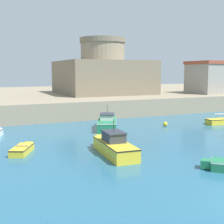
{
  "coord_description": "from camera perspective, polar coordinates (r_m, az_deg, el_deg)",
  "views": [
    {
      "loc": [
        -11.75,
        -9.04,
        5.91
      ],
      "look_at": [
        0.39,
        18.09,
        2.0
      ],
      "focal_mm": 50.0,
      "sensor_mm": 36.0,
      "label": 1
    }
  ],
  "objects": [
    {
      "name": "motorboat_yellow_8",
      "position": [
        22.33,
        0.37,
        -6.21
      ],
      "size": [
        2.06,
        5.97,
        2.56
      ],
      "color": "yellow",
      "rests_on": "ground"
    },
    {
      "name": "dinghy_yellow_6",
      "position": [
        23.69,
        -16.06,
        -6.56
      ],
      "size": [
        2.13,
        3.16,
        0.59
      ],
      "color": "yellow",
      "rests_on": "ground"
    },
    {
      "name": "quay_seawall",
      "position": [
        56.29,
        -11.98,
        2.46
      ],
      "size": [
        120.0,
        40.0,
        2.26
      ],
      "primitive_type": "cube",
      "color": "gray",
      "rests_on": "ground"
    },
    {
      "name": "mooring_buoy",
      "position": [
        34.12,
        9.71,
        -2.17
      ],
      "size": [
        0.49,
        0.49,
        0.49
      ],
      "primitive_type": "sphere",
      "color": "yellow",
      "rests_on": "ground"
    },
    {
      "name": "harbor_shed_mid_row",
      "position": [
        54.16,
        17.31,
        6.11
      ],
      "size": [
        5.84,
        6.26,
        5.27
      ],
      "color": "gray",
      "rests_on": "quay_seawall"
    },
    {
      "name": "motorboat_green_7",
      "position": [
        32.18,
        -0.88,
        -1.99
      ],
      "size": [
        3.88,
        6.13,
        2.46
      ],
      "color": "#237A4C",
      "rests_on": "ground"
    },
    {
      "name": "fortress",
      "position": [
        51.81,
        -1.71,
        7.03
      ],
      "size": [
        13.77,
        13.77,
        8.99
      ],
      "color": "#796C57",
      "rests_on": "quay_seawall"
    }
  ]
}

